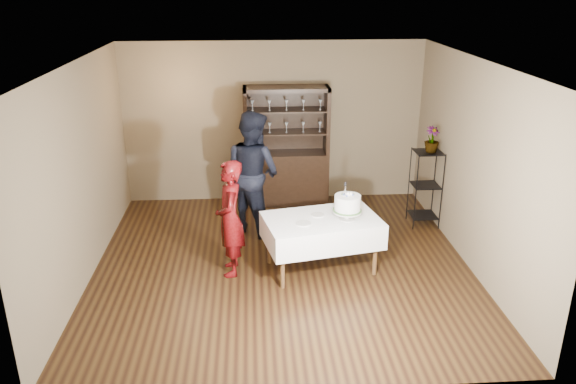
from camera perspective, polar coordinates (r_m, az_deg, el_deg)
name	(u,v)px	position (r m, az deg, el deg)	size (l,w,h in m)	color
floor	(282,264)	(7.67, -0.58, -7.37)	(5.00, 5.00, 0.00)	black
ceiling	(282,62)	(6.81, -0.66, 13.04)	(5.00, 5.00, 0.00)	silver
back_wall	(273,123)	(9.53, -1.49, 7.05)	(5.00, 0.02, 2.70)	brown
wall_left	(81,175)	(7.43, -20.26, 1.67)	(0.02, 5.00, 2.70)	brown
wall_right	(474,166)	(7.68, 18.37, 2.51)	(0.02, 5.00, 2.70)	brown
china_hutch	(286,166)	(9.49, -0.17, 2.69)	(1.40, 0.48, 2.00)	black
plant_etagere	(425,185)	(8.89, 13.78, 0.69)	(0.42, 0.42, 1.20)	black
cake_table	(322,231)	(7.34, 3.43, -3.93)	(1.62, 1.18, 0.73)	white
woman	(230,218)	(7.20, -5.91, -2.69)	(0.56, 0.37, 1.53)	#3E0505
man	(253,172)	(8.35, -3.61, 2.00)	(0.91, 0.71, 1.87)	black
cake	(347,204)	(7.18, 6.06, -1.27)	(0.38, 0.38, 0.52)	silver
plate_near	(304,223)	(7.09, 1.59, -3.21)	(0.19, 0.19, 0.01)	silver
plate_far	(318,215)	(7.35, 3.03, -2.34)	(0.18, 0.18, 0.01)	silver
potted_plant	(432,139)	(8.66, 14.41, 5.19)	(0.22, 0.22, 0.39)	#436F35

